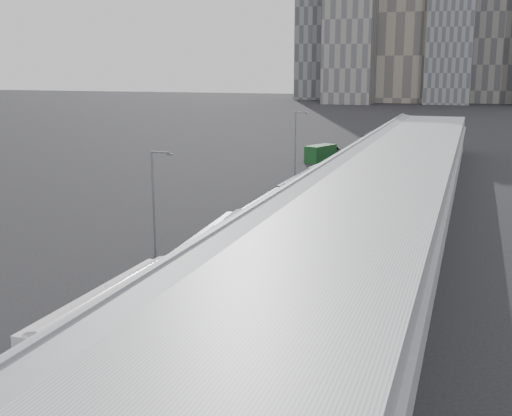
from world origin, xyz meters
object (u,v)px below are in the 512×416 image
at_px(shipping_container, 320,153).
at_px(bus_5, 304,193).
at_px(bus_2, 113,326).
at_px(bus_3, 219,254).
at_px(bus_9, 375,142).
at_px(bus_8, 362,151).
at_px(street_lamp_far, 297,140).
at_px(bus_7, 348,163).
at_px(street_lamp_near, 155,197).
at_px(bus_4, 270,220).
at_px(suv, 334,151).
at_px(bus_6, 332,175).

bearing_deg(shipping_container, bus_5, -58.44).
distance_m(bus_2, shipping_container, 80.01).
height_order(bus_3, bus_9, bus_3).
distance_m(bus_8, street_lamp_far, 23.67).
bearing_deg(bus_8, shipping_container, -137.42).
distance_m(bus_7, bus_8, 15.93).
height_order(bus_3, shipping_container, bus_3).
distance_m(bus_5, bus_9, 56.55).
relative_size(bus_5, shipping_container, 2.09).
relative_size(bus_3, street_lamp_near, 1.45).
bearing_deg(bus_2, bus_5, 90.66).
bearing_deg(bus_3, bus_4, 84.26).
height_order(street_lamp_near, suv, street_lamp_near).
height_order(bus_2, bus_9, bus_2).
xyz_separation_m(bus_2, street_lamp_far, (-6.29, 63.33, 3.95)).
bearing_deg(street_lamp_near, bus_2, -69.90).
bearing_deg(bus_3, shipping_container, 92.12).
height_order(bus_2, bus_5, bus_2).
height_order(bus_2, bus_3, bus_2).
relative_size(bus_3, bus_4, 0.99).
bearing_deg(bus_7, bus_8, 90.54).
distance_m(bus_5, suv, 46.20).
height_order(street_lamp_far, suv, street_lamp_far).
bearing_deg(bus_8, bus_7, -89.19).
height_order(bus_5, shipping_container, bus_5).
relative_size(bus_6, shipping_container, 2.10).
xyz_separation_m(bus_3, suv, (-6.15, 73.29, -0.84)).
xyz_separation_m(street_lamp_far, shipping_container, (-0.05, 16.43, -4.15)).
distance_m(bus_3, street_lamp_near, 8.52).
distance_m(bus_3, suv, 73.55).
bearing_deg(bus_2, bus_6, 90.21).
distance_m(street_lamp_far, shipping_container, 16.94).
bearing_deg(street_lamp_near, bus_4, 51.29).
bearing_deg(bus_6, suv, 106.28).
bearing_deg(bus_9, shipping_container, -109.03).
relative_size(bus_2, bus_7, 1.08).
distance_m(bus_7, street_lamp_near, 52.00).
relative_size(bus_5, street_lamp_far, 1.33).
height_order(bus_4, bus_6, bus_4).
bearing_deg(bus_6, bus_2, -85.85).
distance_m(bus_3, bus_7, 54.30).
bearing_deg(street_lamp_far, shipping_container, 90.18).
bearing_deg(suv, bus_3, -108.46).
height_order(bus_2, suv, bus_2).
relative_size(bus_2, bus_4, 0.99).
xyz_separation_m(shipping_container, suv, (0.51, 9.08, -0.65)).
bearing_deg(bus_2, street_lamp_near, 111.00).
bearing_deg(bus_9, bus_8, -91.69).
bearing_deg(bus_7, shipping_container, 123.37).
bearing_deg(bus_3, bus_7, 86.04).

